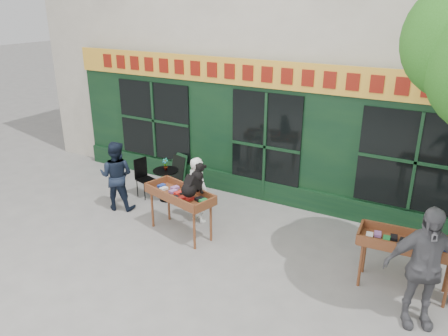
{
  "coord_description": "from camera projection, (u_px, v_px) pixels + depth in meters",
  "views": [
    {
      "loc": [
        3.87,
        -6.45,
        4.51
      ],
      "look_at": [
        -0.07,
        0.5,
        1.42
      ],
      "focal_mm": 35.0,
      "sensor_mm": 36.0,
      "label": 1
    }
  ],
  "objects": [
    {
      "name": "bistro_chair_right",
      "position": [
        190.0,
        182.0,
        10.11
      ],
      "size": [
        0.5,
        0.49,
        0.95
      ],
      "rotation": [
        0.0,
        0.0,
        -1.05
      ],
      "color": "black",
      "rests_on": "ground"
    },
    {
      "name": "book_cart_center",
      "position": [
        180.0,
        197.0,
        8.72
      ],
      "size": [
        1.61,
        0.97,
        0.99
      ],
      "rotation": [
        0.0,
        0.0,
        -0.25
      ],
      "color": "brown",
      "rests_on": "ground"
    },
    {
      "name": "chalkboard",
      "position": [
        178.0,
        168.0,
        11.37
      ],
      "size": [
        0.59,
        0.32,
        0.79
      ],
      "rotation": [
        0.0,
        0.0,
        -0.26
      ],
      "color": "black",
      "rests_on": "ground"
    },
    {
      "name": "man_right",
      "position": [
        423.0,
        268.0,
        6.2
      ],
      "size": [
        1.21,
        0.88,
        1.9
      ],
      "primitive_type": "imported",
      "rotation": [
        0.0,
        0.0,
        0.42
      ],
      "color": "#555559",
      "rests_on": "ground"
    },
    {
      "name": "book_cart_right",
      "position": [
        407.0,
        246.0,
        6.99
      ],
      "size": [
        1.54,
        0.72,
        0.99
      ],
      "rotation": [
        0.0,
        0.0,
        0.07
      ],
      "color": "brown",
      "rests_on": "ground"
    },
    {
      "name": "bistro_table",
      "position": [
        166.0,
        179.0,
        10.33
      ],
      "size": [
        0.6,
        0.6,
        0.76
      ],
      "color": "black",
      "rests_on": "ground"
    },
    {
      "name": "dog",
      "position": [
        193.0,
        180.0,
        8.35
      ],
      "size": [
        0.48,
        0.67,
        0.6
      ],
      "primitive_type": null,
      "rotation": [
        0.0,
        0.0,
        -0.25
      ],
      "color": "black",
      "rests_on": "book_cart_center"
    },
    {
      "name": "bistro_chair_left",
      "position": [
        143.0,
        174.0,
        10.55
      ],
      "size": [
        0.45,
        0.44,
        0.95
      ],
      "rotation": [
        0.0,
        0.0,
        1.31
      ],
      "color": "black",
      "rests_on": "ground"
    },
    {
      "name": "woman",
      "position": [
        198.0,
        190.0,
        9.28
      ],
      "size": [
        0.6,
        0.47,
        1.46
      ],
      "primitive_type": "imported",
      "rotation": [
        0.0,
        0.0,
        2.89
      ],
      "color": "white",
      "rests_on": "ground"
    },
    {
      "name": "potted_plant",
      "position": [
        165.0,
        164.0,
        10.2
      ],
      "size": [
        0.16,
        0.11,
        0.3
      ],
      "primitive_type": "imported",
      "rotation": [
        0.0,
        0.0,
        -0.0
      ],
      "color": "gray",
      "rests_on": "bistro_table"
    },
    {
      "name": "ground",
      "position": [
        215.0,
        243.0,
        8.64
      ],
      "size": [
        80.0,
        80.0,
        0.0
      ],
      "primitive_type": "plane",
      "color": "slate",
      "rests_on": "ground"
    },
    {
      "name": "man_left",
      "position": [
        116.0,
        176.0,
        9.83
      ],
      "size": [
        0.94,
        0.84,
        1.61
      ],
      "primitive_type": "imported",
      "rotation": [
        0.0,
        0.0,
        3.49
      ],
      "color": "black",
      "rests_on": "ground"
    }
  ]
}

